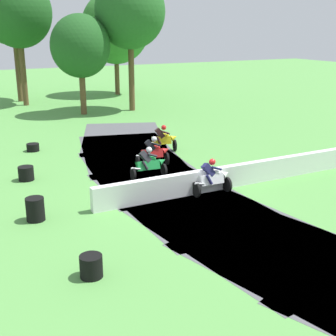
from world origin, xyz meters
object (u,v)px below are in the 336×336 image
(motorcycle_lead_yellow, at_px, (163,139))
(tire_stack_near, at_px, (33,147))
(motorcycle_trailing_green, at_px, (149,164))
(motorcycle_chase_red, at_px, (154,152))
(tire_stack_mid_a, at_px, (26,173))
(tire_stack_mid_b, at_px, (35,209))
(motorcycle_fourth_white, at_px, (212,177))
(tire_stack_far, at_px, (91,266))

(motorcycle_lead_yellow, xyz_separation_m, tire_stack_near, (-6.05, 3.16, -0.46))
(motorcycle_trailing_green, bearing_deg, motorcycle_chase_red, 59.00)
(tire_stack_mid_a, height_order, tire_stack_mid_b, tire_stack_mid_b)
(motorcycle_lead_yellow, bearing_deg, motorcycle_fourth_white, -99.54)
(motorcycle_lead_yellow, bearing_deg, tire_stack_mid_a, -167.77)
(motorcycle_chase_red, bearing_deg, motorcycle_fourth_white, -84.55)
(motorcycle_chase_red, bearing_deg, tire_stack_mid_a, 175.12)
(tire_stack_mid_a, bearing_deg, tire_stack_near, 75.48)
(tire_stack_mid_a, bearing_deg, motorcycle_fourth_white, -38.62)
(tire_stack_mid_a, relative_size, tire_stack_mid_b, 0.81)
(motorcycle_fourth_white, height_order, tire_stack_near, motorcycle_fourth_white)
(motorcycle_lead_yellow, xyz_separation_m, motorcycle_chase_red, (-1.52, -2.07, -0.01))
(motorcycle_chase_red, xyz_separation_m, motorcycle_fourth_white, (0.42, -4.45, -0.00))
(motorcycle_trailing_green, bearing_deg, tire_stack_far, -125.41)
(tire_stack_mid_b, height_order, tire_stack_far, tire_stack_mid_b)
(tire_stack_mid_a, distance_m, tire_stack_mid_b, 4.51)
(tire_stack_mid_a, bearing_deg, tire_stack_far, -90.03)
(motorcycle_lead_yellow, distance_m, tire_stack_mid_a, 7.45)
(motorcycle_lead_yellow, distance_m, motorcycle_fourth_white, 6.61)
(motorcycle_trailing_green, xyz_separation_m, motorcycle_fourth_white, (1.38, -2.85, 0.02))
(motorcycle_fourth_white, bearing_deg, tire_stack_near, 117.12)
(tire_stack_near, distance_m, tire_stack_mid_b, 9.39)
(motorcycle_trailing_green, distance_m, tire_stack_mid_b, 5.85)
(tire_stack_near, height_order, tire_stack_mid_b, tire_stack_mid_b)
(motorcycle_chase_red, height_order, motorcycle_fourth_white, motorcycle_chase_red)
(motorcycle_chase_red, distance_m, motorcycle_fourth_white, 4.47)
(motorcycle_fourth_white, xyz_separation_m, tire_stack_far, (-6.18, -3.91, -0.34))
(motorcycle_lead_yellow, height_order, motorcycle_fourth_white, motorcycle_lead_yellow)
(motorcycle_lead_yellow, distance_m, motorcycle_chase_red, 2.57)
(tire_stack_near, height_order, tire_stack_far, tire_stack_far)
(tire_stack_far, bearing_deg, motorcycle_chase_red, 55.40)
(motorcycle_chase_red, height_order, tire_stack_far, motorcycle_chase_red)
(motorcycle_lead_yellow, height_order, tire_stack_near, motorcycle_lead_yellow)
(motorcycle_trailing_green, xyz_separation_m, tire_stack_far, (-4.80, -6.76, -0.33))
(motorcycle_fourth_white, relative_size, tire_stack_mid_a, 2.60)
(motorcycle_chase_red, xyz_separation_m, tire_stack_mid_b, (-6.29, -3.99, -0.25))
(motorcycle_trailing_green, relative_size, tire_stack_far, 2.83)
(motorcycle_lead_yellow, height_order, tire_stack_far, motorcycle_lead_yellow)
(tire_stack_near, relative_size, tire_stack_mid_a, 1.00)
(motorcycle_trailing_green, distance_m, tire_stack_far, 8.30)
(motorcycle_trailing_green, relative_size, tire_stack_mid_a, 2.63)
(motorcycle_trailing_green, height_order, tire_stack_far, motorcycle_trailing_green)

